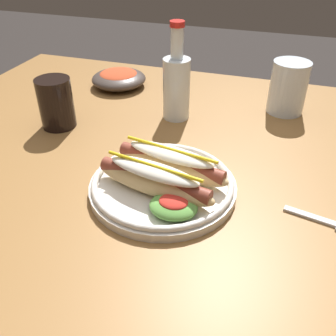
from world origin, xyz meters
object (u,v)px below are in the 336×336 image
at_px(fork, 327,222).
at_px(glass_bottle, 176,84).
at_px(hot_dog_plate, 163,180).
at_px(side_bowl, 119,78).
at_px(soda_cup, 56,103).
at_px(water_cup, 288,87).

height_order(fork, glass_bottle, glass_bottle).
bearing_deg(hot_dog_plate, glass_bottle, 102.63).
height_order(fork, side_bowl, side_bowl).
height_order(soda_cup, water_cup, water_cup).
distance_m(fork, glass_bottle, 0.46).
height_order(soda_cup, glass_bottle, glass_bottle).
bearing_deg(side_bowl, soda_cup, -97.36).
height_order(hot_dog_plate, soda_cup, soda_cup).
distance_m(fork, soda_cup, 0.62).
bearing_deg(hot_dog_plate, water_cup, 65.55).
xyz_separation_m(hot_dog_plate, side_bowl, (-0.28, 0.43, -0.00)).
height_order(soda_cup, side_bowl, soda_cup).
xyz_separation_m(water_cup, glass_bottle, (-0.25, -0.12, 0.02)).
distance_m(fork, side_bowl, 0.71).
bearing_deg(soda_cup, water_cup, 26.04).
relative_size(water_cup, glass_bottle, 0.56).
distance_m(hot_dog_plate, fork, 0.28).
xyz_separation_m(water_cup, side_bowl, (-0.47, 0.02, -0.04)).
bearing_deg(glass_bottle, side_bowl, 147.49).
xyz_separation_m(soda_cup, water_cup, (0.50, 0.24, 0.01)).
relative_size(fork, side_bowl, 0.78).
distance_m(hot_dog_plate, water_cup, 0.45).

